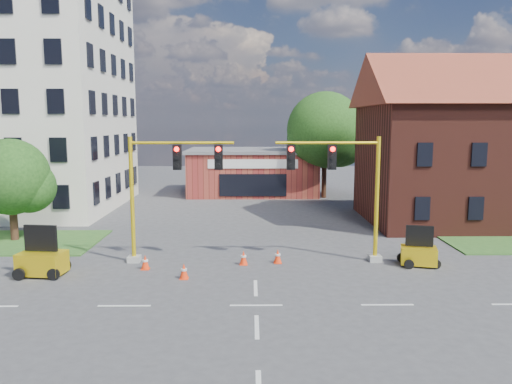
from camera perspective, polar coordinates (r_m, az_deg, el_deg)
ground at (r=19.39m, az=0.02°, el=-12.83°), size 120.00×120.00×0.00m
lane_markings at (r=16.62m, az=0.14°, el=-16.50°), size 60.00×36.00×0.01m
brick_shop at (r=48.34m, az=-0.38°, el=2.40°), size 12.40×8.40×4.30m
tree_large at (r=45.75m, az=8.30°, el=6.70°), size 7.22×6.88×9.61m
tree_nw_front at (r=31.92m, az=-25.80°, el=1.29°), size 4.62×4.40×5.97m
signal_mast_west at (r=24.65m, az=-10.32°, el=0.95°), size 5.30×0.60×6.20m
signal_mast_east at (r=24.72m, az=10.01°, el=0.98°), size 5.30×0.60×6.20m
trailer_west at (r=24.68m, az=-23.25°, el=-7.21°), size 2.10×1.54×2.22m
trailer_east at (r=25.50m, az=18.10°, el=-6.72°), size 1.87×1.48×1.88m
cone_a at (r=22.57m, az=-8.23°, el=-8.97°), size 0.40×0.40×0.70m
cone_b at (r=24.29m, az=-12.54°, el=-7.85°), size 0.40×0.40×0.70m
cone_c at (r=24.47m, az=-1.43°, el=-7.54°), size 0.40×0.40×0.70m
cone_d at (r=24.75m, az=2.50°, el=-7.36°), size 0.40×0.40×0.70m
pickup_white at (r=34.64m, az=17.99°, el=-2.58°), size 5.58×2.77×1.52m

